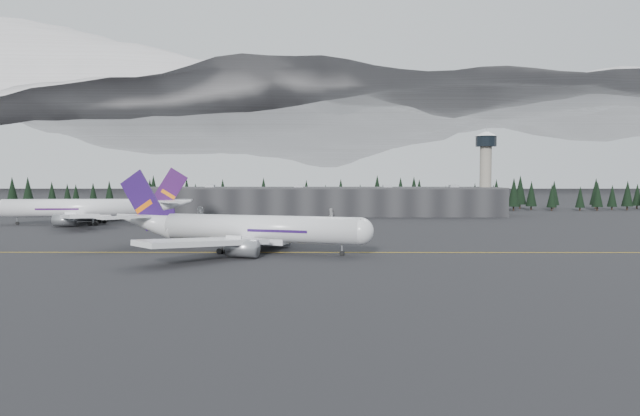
{
  "coord_description": "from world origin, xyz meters",
  "views": [
    {
      "loc": [
        0.54,
        -131.79,
        17.37
      ],
      "look_at": [
        0.0,
        20.0,
        9.0
      ],
      "focal_mm": 32.0,
      "sensor_mm": 36.0,
      "label": 1
    }
  ],
  "objects_px": {
    "control_tower": "(486,163)",
    "gse_vehicle_b": "(332,216)",
    "jet_parked": "(93,208)",
    "jet_main": "(238,228)",
    "terminal": "(321,201)",
    "gse_vehicle_a": "(201,217)"
  },
  "relations": [
    {
      "from": "control_tower",
      "to": "gse_vehicle_a",
      "type": "height_order",
      "value": "control_tower"
    },
    {
      "from": "terminal",
      "to": "control_tower",
      "type": "distance_m",
      "value": 76.98
    },
    {
      "from": "terminal",
      "to": "control_tower",
      "type": "xyz_separation_m",
      "value": [
        75.0,
        3.0,
        17.11
      ]
    },
    {
      "from": "gse_vehicle_b",
      "to": "terminal",
      "type": "bearing_deg",
      "value": 164.26
    },
    {
      "from": "terminal",
      "to": "gse_vehicle_b",
      "type": "bearing_deg",
      "value": -75.06
    },
    {
      "from": "jet_main",
      "to": "gse_vehicle_b",
      "type": "relative_size",
      "value": 15.67
    },
    {
      "from": "control_tower",
      "to": "gse_vehicle_a",
      "type": "relative_size",
      "value": 7.17
    },
    {
      "from": "control_tower",
      "to": "jet_main",
      "type": "xyz_separation_m",
      "value": [
        -93.93,
        -128.53,
        -18.02
      ]
    },
    {
      "from": "control_tower",
      "to": "gse_vehicle_b",
      "type": "bearing_deg",
      "value": -164.12
    },
    {
      "from": "control_tower",
      "to": "jet_parked",
      "type": "relative_size",
      "value": 0.53
    },
    {
      "from": "control_tower",
      "to": "jet_parked",
      "type": "height_order",
      "value": "control_tower"
    },
    {
      "from": "terminal",
      "to": "jet_main",
      "type": "xyz_separation_m",
      "value": [
        -18.93,
        -125.53,
        -0.91
      ]
    },
    {
      "from": "jet_parked",
      "to": "control_tower",
      "type": "bearing_deg",
      "value": -164.69
    },
    {
      "from": "terminal",
      "to": "jet_main",
      "type": "distance_m",
      "value": 126.95
    },
    {
      "from": "jet_main",
      "to": "gse_vehicle_b",
      "type": "bearing_deg",
      "value": 94.18
    },
    {
      "from": "control_tower",
      "to": "jet_parked",
      "type": "bearing_deg",
      "value": -161.17
    },
    {
      "from": "terminal",
      "to": "gse_vehicle_a",
      "type": "xyz_separation_m",
      "value": [
        -49.2,
        -24.5,
        -5.57
      ]
    },
    {
      "from": "terminal",
      "to": "jet_parked",
      "type": "distance_m",
      "value": 96.87
    },
    {
      "from": "gse_vehicle_a",
      "to": "jet_main",
      "type": "bearing_deg",
      "value": -63.75
    },
    {
      "from": "jet_parked",
      "to": "gse_vehicle_a",
      "type": "height_order",
      "value": "jet_parked"
    },
    {
      "from": "jet_parked",
      "to": "gse_vehicle_b",
      "type": "relative_size",
      "value": 17.41
    },
    {
      "from": "jet_parked",
      "to": "jet_main",
      "type": "bearing_deg",
      "value": 126.85
    }
  ]
}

